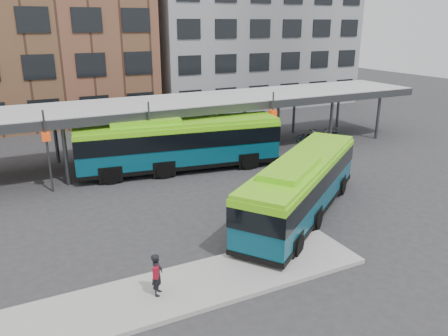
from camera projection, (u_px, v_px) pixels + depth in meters
ground at (274, 227)px, 21.03m from camera, size 120.00×120.00×0.00m
boarding_island at (192, 286)px, 16.12m from camera, size 14.00×3.00×0.18m
canopy at (176, 104)px, 30.70m from camera, size 40.00×6.53×4.80m
building_brick at (0, 4)px, 40.48m from camera, size 26.00×14.00×22.00m
building_grey at (244, 17)px, 51.82m from camera, size 24.00×14.00×20.00m
bus_front at (302, 184)px, 21.77m from camera, size 10.98×8.93×3.24m
bus_rear at (179, 142)px, 28.60m from camera, size 13.50×4.64×3.65m
pedestrian at (157, 274)px, 15.27m from camera, size 0.61×0.69×1.58m
bike_rack at (321, 135)px, 36.25m from camera, size 4.11×1.52×1.07m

